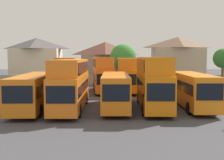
{
  "coord_description": "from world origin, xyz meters",
  "views": [
    {
      "loc": [
        -0.92,
        -27.12,
        4.99
      ],
      "look_at": [
        0.0,
        3.0,
        2.54
      ],
      "focal_mm": 46.12,
      "sensor_mm": 36.0,
      "label": 1
    }
  ],
  "objects_px": {
    "bus_3": "(115,89)",
    "bus_9": "(150,79)",
    "bus_7": "(103,72)",
    "bus_5": "(192,88)",
    "tree_behind_wall": "(123,57)",
    "house_terrace_right": "(178,59)",
    "bus_8": "(126,73)",
    "bus_1": "(34,90)",
    "bus_6": "(66,73)",
    "house_terrace_left": "(37,59)",
    "bus_2": "(71,81)",
    "house_terrace_centre": "(105,61)",
    "bus_4": "(153,80)",
    "tree_left_of_lot": "(223,59)"
  },
  "relations": [
    {
      "from": "bus_9",
      "to": "house_terrace_right",
      "type": "bearing_deg",
      "value": 151.88
    },
    {
      "from": "bus_5",
      "to": "tree_behind_wall",
      "type": "xyz_separation_m",
      "value": [
        -4.98,
        25.54,
        2.95
      ]
    },
    {
      "from": "bus_5",
      "to": "house_terrace_right",
      "type": "bearing_deg",
      "value": 170.75
    },
    {
      "from": "bus_4",
      "to": "house_terrace_left",
      "type": "distance_m",
      "value": 36.25
    },
    {
      "from": "bus_2",
      "to": "bus_9",
      "type": "relative_size",
      "value": 1.03
    },
    {
      "from": "bus_9",
      "to": "house_terrace_left",
      "type": "xyz_separation_m",
      "value": [
        -20.02,
        18.56,
        2.57
      ]
    },
    {
      "from": "house_terrace_centre",
      "to": "tree_behind_wall",
      "type": "xyz_separation_m",
      "value": [
        3.27,
        -6.25,
        0.78
      ]
    },
    {
      "from": "house_terrace_right",
      "to": "bus_7",
      "type": "bearing_deg",
      "value": -130.54
    },
    {
      "from": "bus_3",
      "to": "tree_behind_wall",
      "type": "relative_size",
      "value": 1.44
    },
    {
      "from": "bus_2",
      "to": "bus_6",
      "type": "bearing_deg",
      "value": -169.65
    },
    {
      "from": "bus_2",
      "to": "house_terrace_left",
      "type": "distance_m",
      "value": 33.38
    },
    {
      "from": "bus_3",
      "to": "tree_left_of_lot",
      "type": "xyz_separation_m",
      "value": [
        19.32,
        21.28,
        2.76
      ]
    },
    {
      "from": "bus_1",
      "to": "bus_5",
      "type": "relative_size",
      "value": 1.1
    },
    {
      "from": "bus_3",
      "to": "bus_5",
      "type": "relative_size",
      "value": 0.99
    },
    {
      "from": "bus_2",
      "to": "tree_behind_wall",
      "type": "relative_size",
      "value": 1.58
    },
    {
      "from": "bus_3",
      "to": "bus_9",
      "type": "bearing_deg",
      "value": 158.85
    },
    {
      "from": "bus_3",
      "to": "house_terrace_left",
      "type": "xyz_separation_m",
      "value": [
        -14.57,
        31.5,
        2.57
      ]
    },
    {
      "from": "house_terrace_right",
      "to": "bus_8",
      "type": "bearing_deg",
      "value": -124.34
    },
    {
      "from": "house_terrace_right",
      "to": "bus_5",
      "type": "bearing_deg",
      "value": -101.94
    },
    {
      "from": "bus_1",
      "to": "bus_5",
      "type": "distance_m",
      "value": 15.21
    },
    {
      "from": "bus_1",
      "to": "bus_5",
      "type": "bearing_deg",
      "value": 89.68
    },
    {
      "from": "bus_9",
      "to": "house_terrace_left",
      "type": "bearing_deg",
      "value": -135.75
    },
    {
      "from": "bus_3",
      "to": "bus_2",
      "type": "bearing_deg",
      "value": -85.87
    },
    {
      "from": "bus_7",
      "to": "bus_4",
      "type": "bearing_deg",
      "value": 16.51
    },
    {
      "from": "bus_1",
      "to": "bus_6",
      "type": "relative_size",
      "value": 1.14
    },
    {
      "from": "bus_2",
      "to": "bus_6",
      "type": "height_order",
      "value": "bus_6"
    },
    {
      "from": "house_terrace_left",
      "to": "tree_behind_wall",
      "type": "xyz_separation_m",
      "value": [
        17.12,
        -5.72,
        0.4
      ]
    },
    {
      "from": "bus_7",
      "to": "bus_9",
      "type": "xyz_separation_m",
      "value": [
        6.68,
        -0.45,
        -0.88
      ]
    },
    {
      "from": "bus_8",
      "to": "bus_4",
      "type": "bearing_deg",
      "value": 8.77
    },
    {
      "from": "bus_9",
      "to": "bus_6",
      "type": "bearing_deg",
      "value": -94.64
    },
    {
      "from": "bus_8",
      "to": "house_terrace_right",
      "type": "distance_m",
      "value": 21.33
    },
    {
      "from": "bus_6",
      "to": "house_terrace_left",
      "type": "xyz_separation_m",
      "value": [
        -8.21,
        18.21,
        1.73
      ]
    },
    {
      "from": "bus_1",
      "to": "bus_7",
      "type": "height_order",
      "value": "bus_7"
    },
    {
      "from": "bus_3",
      "to": "house_terrace_left",
      "type": "height_order",
      "value": "house_terrace_left"
    },
    {
      "from": "bus_1",
      "to": "tree_left_of_lot",
      "type": "height_order",
      "value": "tree_left_of_lot"
    },
    {
      "from": "bus_3",
      "to": "bus_9",
      "type": "xyz_separation_m",
      "value": [
        5.46,
        12.94,
        0.0
      ]
    },
    {
      "from": "bus_9",
      "to": "bus_5",
      "type": "bearing_deg",
      "value": 6.34
    },
    {
      "from": "bus_2",
      "to": "bus_4",
      "type": "height_order",
      "value": "bus_4"
    },
    {
      "from": "bus_7",
      "to": "tree_behind_wall",
      "type": "relative_size",
      "value": 1.45
    },
    {
      "from": "bus_5",
      "to": "bus_9",
      "type": "xyz_separation_m",
      "value": [
        -2.07,
        12.7,
        -0.02
      ]
    },
    {
      "from": "bus_4",
      "to": "bus_9",
      "type": "relative_size",
      "value": 1.02
    },
    {
      "from": "bus_1",
      "to": "house_terrace_centre",
      "type": "height_order",
      "value": "house_terrace_centre"
    },
    {
      "from": "bus_5",
      "to": "bus_9",
      "type": "distance_m",
      "value": 12.87
    },
    {
      "from": "bus_7",
      "to": "bus_9",
      "type": "distance_m",
      "value": 6.75
    },
    {
      "from": "tree_left_of_lot",
      "to": "tree_behind_wall",
      "type": "xyz_separation_m",
      "value": [
        -16.77,
        4.5,
        0.21
      ]
    },
    {
      "from": "tree_behind_wall",
      "to": "house_terrace_left",
      "type": "bearing_deg",
      "value": 161.52
    },
    {
      "from": "bus_4",
      "to": "bus_6",
      "type": "distance_m",
      "value": 16.47
    },
    {
      "from": "bus_7",
      "to": "bus_9",
      "type": "height_order",
      "value": "bus_7"
    },
    {
      "from": "bus_5",
      "to": "house_terrace_centre",
      "type": "height_order",
      "value": "house_terrace_centre"
    },
    {
      "from": "bus_5",
      "to": "house_terrace_right",
      "type": "distance_m",
      "value": 31.84
    }
  ]
}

